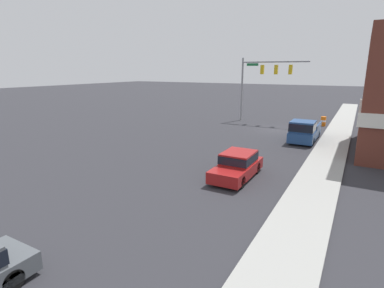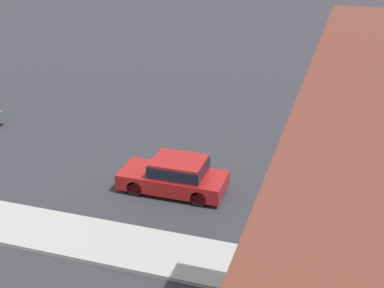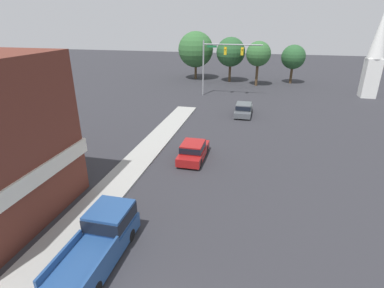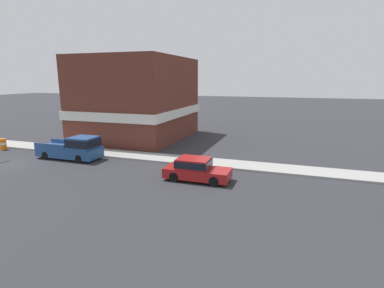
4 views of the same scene
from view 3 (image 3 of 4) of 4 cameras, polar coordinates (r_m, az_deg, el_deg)
name	(u,v)px [view 3 (image 3 of 4)]	position (r m, az deg, el deg)	size (l,w,h in m)	color
far_signal_assembly	(221,56)	(44.40, 5.47, 16.29)	(8.32, 0.49, 7.81)	gray
car_lead	(193,150)	(24.10, 0.24, -1.22)	(1.83, 4.36, 1.49)	black
car_oncoming	(244,109)	(36.13, 9.80, 6.61)	(1.86, 4.66, 1.45)	black
pickup_truck_parked	(102,237)	(15.49, -16.78, -16.63)	(2.01, 5.49, 1.95)	black
church_steeple	(376,52)	(50.45, 31.67, 14.71)	(2.22, 2.22, 12.18)	white
backdrop_tree_left_far	(196,50)	(58.10, 0.72, 17.56)	(6.45, 6.45, 8.63)	#4C3823
backdrop_tree_left_mid	(231,52)	(55.70, 7.39, 16.97)	(5.07, 5.07, 7.77)	#4C3823
backdrop_tree_center	(258,54)	(52.92, 12.54, 16.40)	(4.07, 4.07, 7.32)	#4C3823
backdrop_tree_right_mid	(293,57)	(56.67, 18.75, 15.41)	(4.10, 4.10, 6.60)	#4C3823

